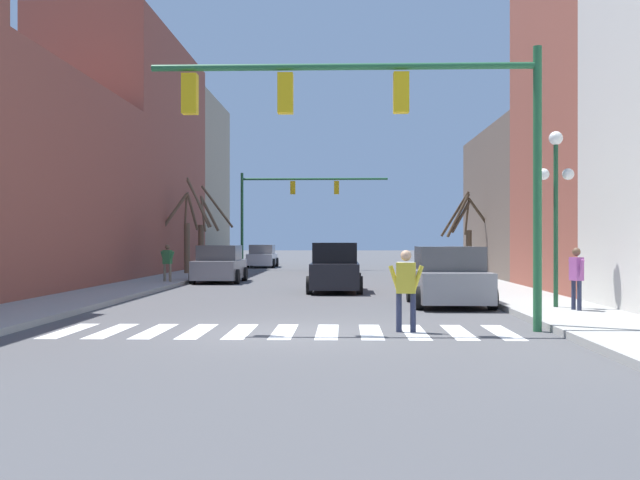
{
  "coord_description": "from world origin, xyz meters",
  "views": [
    {
      "loc": [
        1.23,
        -15.23,
        1.9
      ],
      "look_at": [
        0.1,
        20.89,
        1.9
      ],
      "focal_mm": 42.0,
      "sensor_mm": 36.0,
      "label": 1
    }
  ],
  "objects": [
    {
      "name": "traffic_signal_far",
      "position": [
        -2.35,
        32.43,
        4.62
      ],
      "size": [
        9.4,
        0.28,
        6.19
      ],
      "color": "#236038",
      "rests_on": "ground_plane"
    },
    {
      "name": "crosswalk_stripes",
      "position": [
        -0.0,
        0.22,
        0.0
      ],
      "size": [
        9.45,
        2.6,
        0.01
      ],
      "color": "white",
      "rests_on": "ground_plane"
    },
    {
      "name": "car_parked_left_near",
      "position": [
        0.72,
        28.27,
        0.81
      ],
      "size": [
        2.05,
        4.7,
        1.75
      ],
      "rotation": [
        0.0,
        0.0,
        1.57
      ],
      "color": "black",
      "rests_on": "ground_plane"
    },
    {
      "name": "traffic_signal_near",
      "position": [
        2.15,
        0.4,
        4.45
      ],
      "size": [
        8.15,
        0.28,
        5.92
      ],
      "color": "#236038",
      "rests_on": "ground_plane"
    },
    {
      "name": "ground_plane",
      "position": [
        0.0,
        0.0,
        0.0
      ],
      "size": [
        240.0,
        240.0,
        0.0
      ],
      "primitive_type": "plane",
      "color": "#4C4C4F"
    },
    {
      "name": "car_parked_right_mid",
      "position": [
        -4.31,
        18.09,
        0.77
      ],
      "size": [
        2.14,
        4.19,
        1.66
      ],
      "rotation": [
        0.0,
        0.0,
        1.57
      ],
      "color": "gray",
      "rests_on": "ground_plane"
    },
    {
      "name": "street_lamp_right_corner",
      "position": [
        6.79,
        4.49,
        3.39
      ],
      "size": [
        0.95,
        0.36,
        4.6
      ],
      "color": "#1E4C2D",
      "rests_on": "sidewalk_right"
    },
    {
      "name": "sidewalk_right",
      "position": [
        6.82,
        0.0,
        0.07
      ],
      "size": [
        2.63,
        90.0,
        0.15
      ],
      "color": "#9E9E99",
      "rests_on": "ground_plane"
    },
    {
      "name": "street_tree_left_near",
      "position": [
        -6.99,
        28.8,
        2.25
      ],
      "size": [
        1.91,
        2.34,
        4.99
      ],
      "color": "brown",
      "rests_on": "sidewalk_left"
    },
    {
      "name": "street_tree_left_far",
      "position": [
        7.21,
        21.35,
        2.23
      ],
      "size": [
        2.61,
        1.96,
        4.14
      ],
      "color": "#473828",
      "rests_on": "sidewalk_right"
    },
    {
      "name": "pedestrian_on_left_sidewalk",
      "position": [
        -6.2,
        16.12,
        1.07
      ],
      "size": [
        0.66,
        0.31,
        1.56
      ],
      "rotation": [
        0.0,
        0.0,
        2.81
      ],
      "color": "#7A705B",
      "rests_on": "sidewalk_left"
    },
    {
      "name": "pedestrian_waiting_at_curb",
      "position": [
        7.05,
        3.6,
        1.07
      ],
      "size": [
        0.28,
        0.67,
        1.56
      ],
      "rotation": [
        0.0,
        0.0,
        1.81
      ],
      "color": "#282D47",
      "rests_on": "sidewalk_right"
    },
    {
      "name": "street_tree_right_near",
      "position": [
        -7.01,
        24.22,
        2.47
      ],
      "size": [
        2.46,
        1.58,
        5.09
      ],
      "color": "brown",
      "rests_on": "sidewalk_left"
    },
    {
      "name": "building_row_left",
      "position": [
        -11.14,
        22.36,
        5.6
      ],
      "size": [
        6.0,
        52.14,
        13.22
      ],
      "color": "#934C3D",
      "rests_on": "ground_plane"
    },
    {
      "name": "car_parked_left_mid",
      "position": [
        -4.39,
        36.39,
        0.73
      ],
      "size": [
        1.99,
        4.2,
        1.56
      ],
      "rotation": [
        0.0,
        0.0,
        1.57
      ],
      "color": "silver",
      "rests_on": "ground_plane"
    },
    {
      "name": "car_at_intersection",
      "position": [
        0.92,
        12.15,
        0.83
      ],
      "size": [
        1.97,
        4.16,
        1.8
      ],
      "rotation": [
        0.0,
        0.0,
        1.57
      ],
      "color": "black",
      "rests_on": "ground_plane"
    },
    {
      "name": "pedestrian_on_right_sidewalk",
      "position": [
        2.52,
        0.21,
        1.0
      ],
      "size": [
        0.73,
        0.27,
        1.69
      ],
      "rotation": [
        0.0,
        0.0,
        6.15
      ],
      "color": "#282D47",
      "rests_on": "ground_plane"
    },
    {
      "name": "car_driving_away_lane",
      "position": [
        4.28,
        6.45,
        0.8
      ],
      "size": [
        2.21,
        4.13,
        1.71
      ],
      "rotation": [
        0.0,
        0.0,
        1.57
      ],
      "color": "gray",
      "rests_on": "ground_plane"
    }
  ]
}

